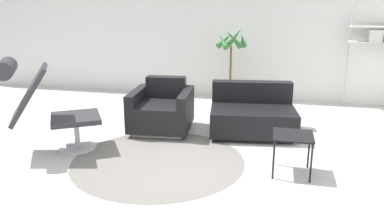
# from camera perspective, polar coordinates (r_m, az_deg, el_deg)

# --- Properties ---
(ground_plane) EXTENTS (12.00, 12.00, 0.00)m
(ground_plane) POSITION_cam_1_polar(r_m,az_deg,el_deg) (4.31, -1.73, -8.18)
(ground_plane) COLOR silver
(wall_back) EXTENTS (12.00, 0.09, 2.80)m
(wall_back) POSITION_cam_1_polar(r_m,az_deg,el_deg) (7.05, 4.97, 12.73)
(wall_back) COLOR silver
(wall_back) RESTS_ON ground_plane
(round_rug) EXTENTS (1.96, 1.96, 0.01)m
(round_rug) POSITION_cam_1_polar(r_m,az_deg,el_deg) (4.31, -5.16, -8.16)
(round_rug) COLOR slate
(round_rug) RESTS_ON ground_plane
(lounge_chair) EXTENTS (1.18, 1.02, 1.13)m
(lounge_chair) POSITION_cam_1_polar(r_m,az_deg,el_deg) (4.66, -22.05, 1.17)
(lounge_chair) COLOR #BCBCC1
(lounge_chair) RESTS_ON ground_plane
(armchair_red) EXTENTS (0.88, 0.92, 0.70)m
(armchair_red) POSITION_cam_1_polar(r_m,az_deg,el_deg) (5.26, -4.58, -0.68)
(armchair_red) COLOR silver
(armchair_red) RESTS_ON ground_plane
(couch_low) EXTENTS (1.23, 1.02, 0.66)m
(couch_low) POSITION_cam_1_polar(r_m,az_deg,el_deg) (5.20, 9.16, -1.35)
(couch_low) COLOR black
(couch_low) RESTS_ON ground_plane
(side_table) EXTENTS (0.40, 0.40, 0.43)m
(side_table) POSITION_cam_1_polar(r_m,az_deg,el_deg) (3.99, 15.13, -4.81)
(side_table) COLOR black
(side_table) RESTS_ON ground_plane
(potted_plant) EXTENTS (0.53, 0.53, 1.35)m
(potted_plant) POSITION_cam_1_polar(r_m,az_deg,el_deg) (6.63, 5.93, 5.05)
(potted_plant) COLOR brown
(potted_plant) RESTS_ON ground_plane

